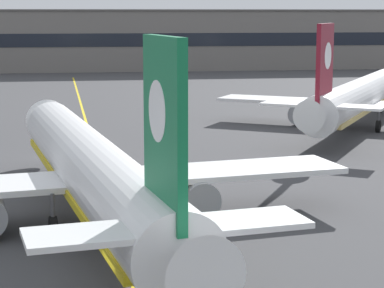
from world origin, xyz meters
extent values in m
cube|color=yellow|center=(0.00, 30.00, 0.00)|extent=(5.23, 179.94, 0.01)
cylinder|color=white|center=(-0.92, 13.94, 3.50)|extent=(9.53, 36.14, 3.80)
cone|color=white|center=(-4.02, 32.99, 3.50)|extent=(3.98, 3.15, 3.61)
cone|color=white|center=(2.19, -5.21, 3.90)|extent=(3.26, 3.22, 2.85)
cube|color=gold|center=(-0.92, 13.94, 2.46)|extent=(8.99, 33.29, 0.44)
cube|color=black|center=(-3.71, 31.11, 4.17)|extent=(2.99, 1.54, 0.60)
cube|color=white|center=(-1.02, 14.53, 2.65)|extent=(32.36, 9.87, 0.36)
cylinder|color=gray|center=(5.26, 14.54, 1.43)|extent=(2.85, 3.92, 2.30)
cylinder|color=black|center=(4.97, 16.36, 1.43)|extent=(1.96, 0.49, 1.95)
cube|color=#147042|center=(1.61, -1.66, 8.05)|extent=(1.17, 4.80, 7.20)
cylinder|color=white|center=(1.57, -1.36, 8.77)|extent=(0.82, 2.44, 2.40)
cube|color=white|center=(1.71, -2.25, 4.36)|extent=(11.31, 4.53, 0.24)
cylinder|color=#4C4C51|center=(-3.25, 28.25, 1.48)|extent=(0.24, 0.24, 1.60)
cylinder|color=black|center=(-3.25, 28.25, 0.45)|extent=(0.54, 0.95, 0.90)
cylinder|color=#4C4C51|center=(-3.17, 11.55, 1.77)|extent=(0.24, 0.24, 1.60)
cylinder|color=black|center=(-3.17, 11.55, 0.65)|extent=(0.60, 1.35, 1.30)
cylinder|color=#4C4C51|center=(1.97, 12.38, 1.77)|extent=(0.24, 0.24, 1.60)
cylinder|color=black|center=(1.97, 12.38, 0.65)|extent=(0.60, 1.35, 1.30)
cylinder|color=white|center=(28.57, 48.38, 3.48)|extent=(22.25, 32.27, 3.77)
cone|color=white|center=(18.29, 32.07, 3.87)|extent=(3.88, 3.86, 2.83)
cube|color=#DBBC66|center=(28.57, 48.38, 2.44)|extent=(20.67, 29.81, 0.44)
cube|color=white|center=(28.88, 48.88, 2.63)|extent=(29.44, 20.98, 0.36)
cylinder|color=gray|center=(23.14, 51.32, 1.42)|extent=(3.84, 4.24, 2.28)
cylinder|color=black|center=(24.12, 52.88, 1.42)|extent=(1.74, 1.19, 1.94)
cube|color=maroon|center=(20.20, 35.10, 8.00)|extent=(2.88, 4.25, 7.15)
cylinder|color=white|center=(20.36, 35.35, 8.71)|extent=(1.64, 2.25, 2.38)
cube|color=white|center=(19.88, 34.59, 4.33)|extent=(10.73, 8.18, 0.24)
cylinder|color=#4C4C51|center=(36.24, 60.57, 1.47)|extent=(0.24, 0.24, 1.59)
cylinder|color=black|center=(36.24, 60.57, 0.45)|extent=(0.81, 0.97, 0.89)
cylinder|color=#4C4C51|center=(25.32, 48.07, 1.76)|extent=(0.24, 0.24, 1.59)
cylinder|color=black|center=(25.32, 48.07, 0.65)|extent=(1.02, 1.30, 1.29)
cylinder|color=#4C4C51|center=(29.69, 45.32, 1.76)|extent=(0.24, 0.24, 1.59)
cylinder|color=black|center=(29.69, 45.32, 0.65)|extent=(1.02, 1.30, 1.29)
cone|color=orange|center=(-0.43, 30.99, 0.28)|extent=(0.36, 0.36, 0.55)
cylinder|color=white|center=(-0.43, 30.99, 0.30)|extent=(0.23, 0.23, 0.07)
cube|color=orange|center=(-0.43, 30.99, 0.01)|extent=(0.44, 0.44, 0.03)
cube|color=slate|center=(-1.23, 138.09, 6.40)|extent=(152.18, 12.00, 12.80)
cube|color=black|center=(-1.23, 132.04, 6.80)|extent=(146.10, 0.12, 2.80)
cube|color=#4E4A47|center=(-1.23, 138.09, 13.00)|extent=(152.58, 12.40, 0.40)
camera|label=1|loc=(-1.62, -30.17, 12.49)|focal=71.07mm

